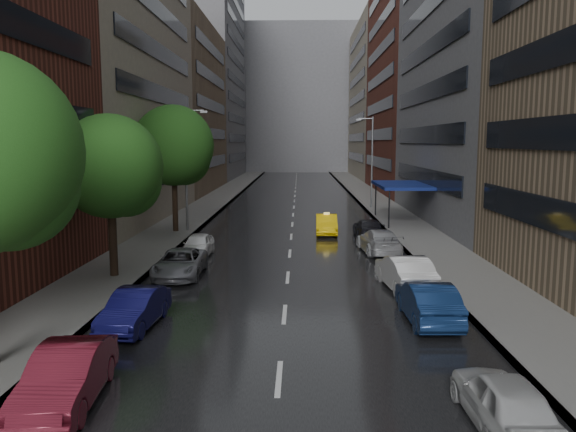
# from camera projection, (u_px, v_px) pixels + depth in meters

# --- Properties ---
(road) EXTENTS (14.00, 140.00, 0.01)m
(road) POSITION_uv_depth(u_px,v_px,m) (294.00, 203.00, 61.62)
(road) COLOR black
(road) RESTS_ON ground
(sidewalk_left) EXTENTS (4.00, 140.00, 0.15)m
(sidewalk_left) POSITION_uv_depth(u_px,v_px,m) (213.00, 202.00, 61.79)
(sidewalk_left) COLOR gray
(sidewalk_left) RESTS_ON ground
(sidewalk_right) EXTENTS (4.00, 140.00, 0.15)m
(sidewalk_right) POSITION_uv_depth(u_px,v_px,m) (376.00, 202.00, 61.43)
(sidewalk_right) COLOR gray
(sidewalk_right) RESTS_ON ground
(buildings_left) EXTENTS (8.00, 108.00, 38.00)m
(buildings_left) POSITION_uv_depth(u_px,v_px,m) (172.00, 65.00, 68.52)
(buildings_left) COLOR maroon
(buildings_left) RESTS_ON ground
(buildings_right) EXTENTS (8.05, 109.10, 36.00)m
(buildings_right) POSITION_uv_depth(u_px,v_px,m) (422.00, 70.00, 65.97)
(buildings_right) COLOR #937A5B
(buildings_right) RESTS_ON ground
(building_far) EXTENTS (40.00, 14.00, 32.00)m
(building_far) POSITION_uv_depth(u_px,v_px,m) (297.00, 100.00, 126.89)
(building_far) COLOR slate
(building_far) RESTS_ON ground
(tree_mid) EXTENTS (5.06, 5.06, 8.07)m
(tree_mid) POSITION_uv_depth(u_px,v_px,m) (110.00, 167.00, 27.09)
(tree_mid) COLOR #382619
(tree_mid) RESTS_ON ground
(tree_far) EXTENTS (5.88, 5.88, 9.37)m
(tree_far) POSITION_uv_depth(u_px,v_px,m) (174.00, 146.00, 40.76)
(tree_far) COLOR #382619
(tree_far) RESTS_ON ground
(taxi) EXTENTS (1.61, 4.38, 1.43)m
(taxi) POSITION_uv_depth(u_px,v_px,m) (327.00, 224.00, 40.92)
(taxi) COLOR yellow
(taxi) RESTS_ON ground
(parked_cars_left) EXTENTS (2.32, 23.02, 1.49)m
(parked_cars_left) POSITION_uv_depth(u_px,v_px,m) (160.00, 283.00, 24.04)
(parked_cars_left) COLOR #5C121F
(parked_cars_left) RESTS_ON ground
(parked_cars_right) EXTENTS (2.48, 30.62, 1.61)m
(parked_cars_right) POSITION_uv_depth(u_px,v_px,m) (397.00, 264.00, 27.67)
(parked_cars_right) COLOR #BABABA
(parked_cars_right) RESTS_ON ground
(street_lamp_left) EXTENTS (1.74, 0.22, 9.00)m
(street_lamp_left) POSITION_uv_depth(u_px,v_px,m) (187.00, 166.00, 41.31)
(street_lamp_left) COLOR gray
(street_lamp_left) RESTS_ON sidewalk_left
(street_lamp_right) EXTENTS (1.74, 0.22, 9.00)m
(street_lamp_right) POSITION_uv_depth(u_px,v_px,m) (371.00, 160.00, 55.86)
(street_lamp_right) COLOR gray
(street_lamp_right) RESTS_ON sidewalk_right
(awning) EXTENTS (4.00, 8.00, 3.12)m
(awning) POSITION_uv_depth(u_px,v_px,m) (402.00, 185.00, 46.16)
(awning) COLOR navy
(awning) RESTS_ON sidewalk_right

